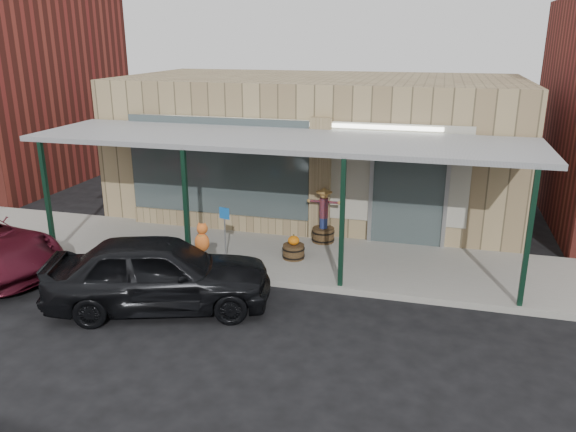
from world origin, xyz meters
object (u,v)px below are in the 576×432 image
(barrel_scarecrow, at_px, (323,224))
(barrel_pumpkin, at_px, (294,250))
(parked_sedan, at_px, (160,273))
(handicap_sign, at_px, (225,227))

(barrel_scarecrow, relative_size, barrel_pumpkin, 2.38)
(barrel_pumpkin, bearing_deg, parked_sedan, -124.74)
(barrel_scarecrow, distance_m, handicap_sign, 2.81)
(handicap_sign, bearing_deg, barrel_scarecrow, 56.94)
(barrel_scarecrow, height_order, parked_sedan, barrel_scarecrow)
(parked_sedan, bearing_deg, handicap_sign, -30.02)
(barrel_pumpkin, xyz_separation_m, parked_sedan, (-2.06, -2.97, 0.40))
(barrel_scarecrow, relative_size, handicap_sign, 1.10)
(barrel_scarecrow, relative_size, parked_sedan, 0.31)
(barrel_scarecrow, distance_m, parked_sedan, 5.00)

